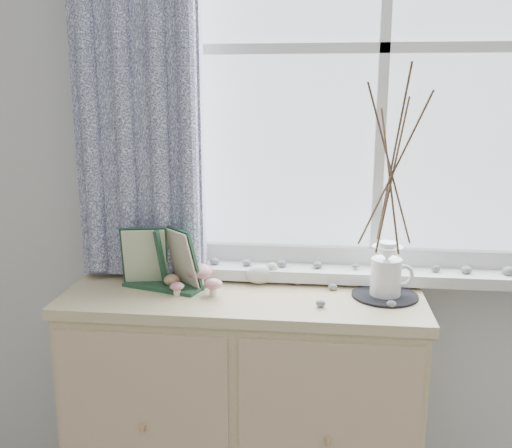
% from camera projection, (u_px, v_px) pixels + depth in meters
% --- Properties ---
extents(sideboard, '(1.20, 0.45, 0.85)m').
position_uv_depth(sideboard, '(243.00, 407.00, 2.01)').
color(sideboard, beige).
rests_on(sideboard, ground).
extents(botanical_book, '(0.34, 0.21, 0.22)m').
position_uv_depth(botanical_book, '(160.00, 259.00, 1.91)').
color(botanical_book, '#1F422C').
rests_on(botanical_book, sideboard).
extents(toadstool_cluster, '(0.18, 0.15, 0.08)m').
position_uv_depth(toadstool_cluster, '(200.00, 277.00, 1.92)').
color(toadstool_cluster, white).
rests_on(toadstool_cluster, sideboard).
extents(wooden_eggs, '(0.09, 0.11, 0.07)m').
position_uv_depth(wooden_eggs, '(169.00, 277.00, 1.99)').
color(wooden_eggs, tan).
rests_on(wooden_eggs, sideboard).
extents(songbird_figurine, '(0.16, 0.11, 0.07)m').
position_uv_depth(songbird_figurine, '(260.00, 273.00, 2.00)').
color(songbird_figurine, silver).
rests_on(songbird_figurine, sideboard).
extents(crocheted_doily, '(0.22, 0.22, 0.01)m').
position_uv_depth(crocheted_doily, '(385.00, 295.00, 1.88)').
color(crocheted_doily, black).
rests_on(crocheted_doily, sideboard).
extents(twig_pitcher, '(0.35, 0.35, 0.75)m').
position_uv_depth(twig_pitcher, '(392.00, 166.00, 1.78)').
color(twig_pitcher, white).
rests_on(twig_pitcher, crocheted_doily).
extents(sideboard_pebbles, '(0.33, 0.23, 0.02)m').
position_uv_depth(sideboard_pebbles, '(335.00, 294.00, 1.87)').
color(sideboard_pebbles, gray).
rests_on(sideboard_pebbles, sideboard).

